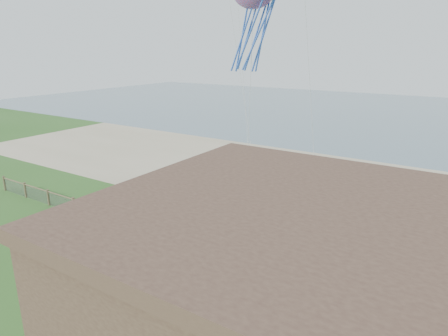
{
  "coord_description": "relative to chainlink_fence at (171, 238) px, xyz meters",
  "views": [
    {
      "loc": [
        14.41,
        -10.36,
        11.39
      ],
      "look_at": [
        2.48,
        8.0,
        4.81
      ],
      "focal_mm": 32.0,
      "sensor_mm": 36.0,
      "label": 1
    }
  ],
  "objects": [
    {
      "name": "ground",
      "position": [
        0.0,
        -6.0,
        -0.55
      ],
      "size": [
        160.0,
        160.0,
        0.0
      ],
      "primitive_type": "plane",
      "color": "#316021",
      "rests_on": "ground"
    },
    {
      "name": "sand_beach",
      "position": [
        0.0,
        16.0,
        -0.55
      ],
      "size": [
        72.0,
        20.0,
        0.02
      ],
      "primitive_type": "cube",
      "color": "tan",
      "rests_on": "ground"
    },
    {
      "name": "ocean",
      "position": [
        0.0,
        60.0,
        -0.55
      ],
      "size": [
        160.0,
        68.0,
        0.02
      ],
      "primitive_type": "cube",
      "color": "slate",
      "rests_on": "ground"
    },
    {
      "name": "chainlink_fence",
      "position": [
        0.0,
        0.0,
        0.0
      ],
      "size": [
        36.2,
        0.2,
        1.25
      ],
      "primitive_type": null,
      "color": "brown",
      "rests_on": "ground"
    },
    {
      "name": "motel_deck",
      "position": [
        13.0,
        -1.0,
        -0.3
      ],
      "size": [
        15.0,
        2.0,
        0.5
      ],
      "primitive_type": "cube",
      "color": "brown",
      "rests_on": "ground"
    },
    {
      "name": "picnic_table",
      "position": [
        2.58,
        -1.9,
        -0.15
      ],
      "size": [
        2.3,
        2.06,
        0.8
      ],
      "primitive_type": null,
      "rotation": [
        0.0,
        0.0,
        -0.41
      ],
      "color": "brown",
      "rests_on": "ground"
    },
    {
      "name": "octopus_kite",
      "position": [
        1.38,
        7.07,
        12.59
      ],
      "size": [
        3.32,
        2.44,
        6.58
      ],
      "primitive_type": null,
      "rotation": [
        0.0,
        0.0,
        0.06
      ],
      "color": "red"
    }
  ]
}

